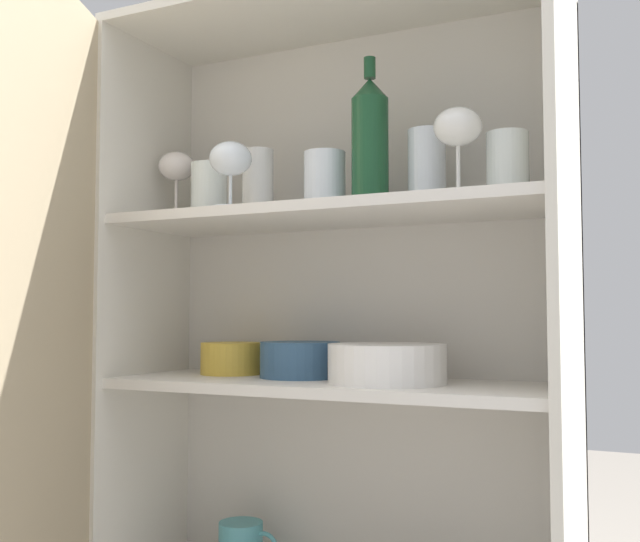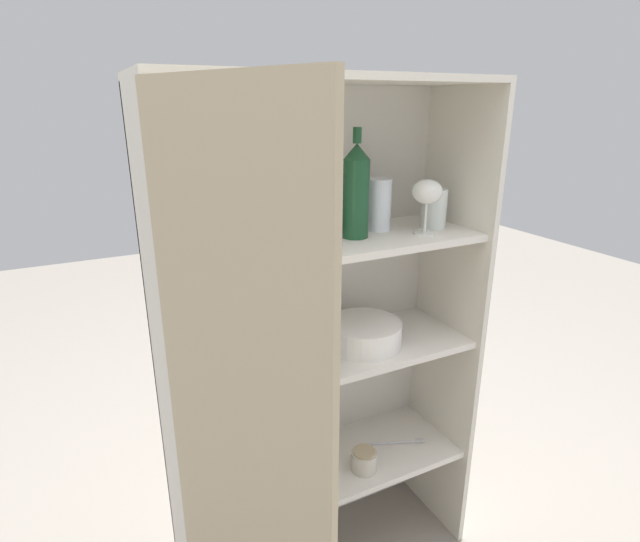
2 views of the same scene
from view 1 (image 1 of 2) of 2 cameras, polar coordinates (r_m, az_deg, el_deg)
The scene contains 19 objects.
cupboard_back_panel at distance 1.58m, azimuth 3.11°, elevation -8.38°, with size 0.89×0.02×1.46m, color silver.
cupboard_side_left at distance 1.67m, azimuth -13.15°, elevation -8.03°, with size 0.02×0.33×1.46m, color silver.
cupboard_side_right at distance 1.32m, azimuth 18.48°, elevation -9.19°, with size 0.02×0.33×1.46m, color silver.
cupboard_top_panel at distance 1.55m, azimuth 0.71°, elevation 19.36°, with size 0.89×0.33×0.02m, color silver.
shelf_board_middle at distance 1.44m, azimuth 0.73°, elevation -8.75°, with size 0.85×0.29×0.02m, color silver.
shelf_board_upper at distance 1.44m, azimuth 0.72°, elevation 4.28°, with size 0.85×0.29×0.02m, color silver.
cupboard_door at distance 1.35m, azimuth -20.62°, elevation -9.03°, with size 0.18×0.42×1.46m.
tumbler_glass_0 at distance 1.47m, azimuth 0.35°, elevation 6.83°, with size 0.08×0.08×0.12m.
tumbler_glass_1 at distance 1.43m, azimuth 8.14°, elevation 7.77°, with size 0.07×0.07×0.14m.
tumbler_glass_2 at distance 1.34m, azimuth 14.10°, elevation 7.86°, with size 0.07×0.07×0.11m.
tumbler_glass_3 at distance 1.55m, azimuth -4.77°, elevation 6.69°, with size 0.06×0.06×0.14m.
tumbler_glass_4 at distance 1.58m, azimuth -8.45°, elevation 6.08°, with size 0.08×0.08×0.11m.
wine_glass_0 at distance 1.32m, azimuth 10.45°, elevation 10.52°, with size 0.08×0.08×0.15m.
wine_glass_1 at distance 1.47m, azimuth -6.83°, elevation 8.27°, with size 0.08×0.08×0.13m.
wine_glass_2 at distance 1.67m, azimuth -10.87°, elevation 7.63°, with size 0.08×0.08×0.15m.
wine_bottle at distance 1.43m, azimuth 3.83°, elevation 9.85°, with size 0.07×0.07×0.28m.
plate_stack_white at distance 1.38m, azimuth 5.13°, elevation -7.05°, with size 0.22×0.22×0.07m.
mixing_bowl_large at distance 1.50m, azimuth -1.53°, elevation -6.65°, with size 0.16×0.16×0.07m.
serving_bowl_small at distance 1.60m, azimuth -6.78°, elevation -6.51°, with size 0.13×0.13×0.07m.
Camera 1 is at (0.60, -1.15, 0.86)m, focal length 42.00 mm.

